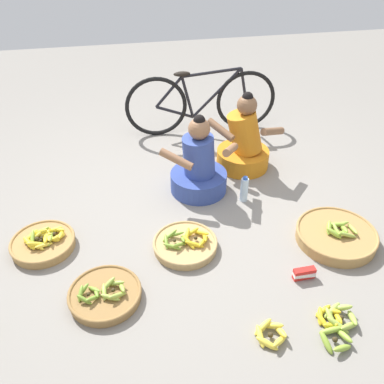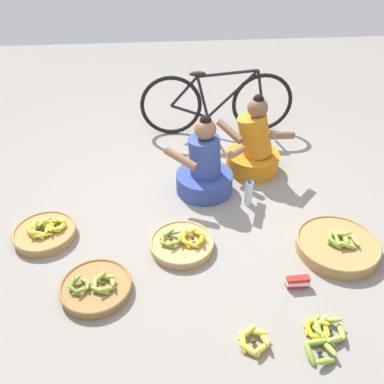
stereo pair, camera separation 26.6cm
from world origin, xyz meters
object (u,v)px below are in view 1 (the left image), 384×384
Objects in this scene: bicycle_leaning at (201,102)px; banana_basket_back_left at (105,294)px; loose_bananas_back_right at (270,334)px; banana_basket_back_center at (185,244)px; loose_bananas_front_left at (336,323)px; packet_carton_stack at (304,274)px; water_bottle at (244,189)px; vendor_woman_behind at (244,144)px; banana_basket_front_right at (43,242)px; vendor_woman_front at (199,168)px; banana_basket_mid_left at (336,235)px.

banana_basket_back_left is (-1.15, -2.27, -0.32)m from bicycle_leaning.
banana_basket_back_center is at bearing 113.12° from loose_bananas_back_right.
loose_bananas_front_left is 2.21× the size of packet_carton_stack.
bicycle_leaning reaches higher than water_bottle.
banana_basket_back_center is at bearing -105.46° from bicycle_leaning.
vendor_woman_behind is 1.58× the size of banana_basket_front_right.
bicycle_leaning is at bearing 96.41° from packet_carton_stack.
water_bottle is (0.10, -1.37, -0.24)m from bicycle_leaning.
banana_basket_front_right reaches higher than banana_basket_back_left.
banana_basket_front_right is 1.38× the size of loose_bananas_front_left.
vendor_woman_front is at bearing 51.94° from banana_basket_back_left.
banana_basket_back_left is 1.39× the size of loose_bananas_front_left.
bicycle_leaning is 1.98m from banana_basket_back_center.
banana_basket_back_center is 0.74m from banana_basket_back_left.
vendor_woman_front is 4.65× the size of packet_carton_stack.
banana_basket_back_center is 2.23× the size of loose_bananas_back_right.
vendor_woman_behind is 1.56× the size of banana_basket_back_center.
loose_bananas_back_right is at bearing -92.89° from bicycle_leaning.
loose_bananas_back_right is at bearing -85.77° from vendor_woman_front.
vendor_woman_front reaches higher than banana_basket_front_right.
banana_basket_mid_left is 1.27× the size of banana_basket_front_right.
water_bottle reaches higher than loose_bananas_front_left.
banana_basket_mid_left is 1.20m from banana_basket_back_center.
bicycle_leaning is at bearing 63.14° from banana_basket_back_left.
banana_basket_front_right is 2.21m from loose_bananas_front_left.
packet_carton_stack is (0.79, -0.47, 0.00)m from banana_basket_back_center.
banana_basket_back_left is at bearing 153.33° from loose_bananas_back_right.
vendor_woman_behind reaches higher than banana_basket_mid_left.
water_bottle is 1.00m from packet_carton_stack.
loose_bananas_front_left is at bearing -0.01° from loose_bananas_back_right.
loose_bananas_front_left is at bearing -47.38° from banana_basket_back_center.
banana_basket_back_left is 1.54m from loose_bananas_front_left.
packet_carton_stack is at bearing -89.66° from vendor_woman_behind.
banana_basket_front_right is at bearing 159.91° from packet_carton_stack.
bicycle_leaning is (-0.26, 0.82, 0.11)m from vendor_woman_behind.
loose_bananas_back_right is (1.47, -1.11, -0.02)m from banana_basket_front_right.
banana_basket_front_right is 0.76m from banana_basket_back_left.
banana_basket_back_center reaches higher than packet_carton_stack.
loose_bananas_back_right is at bearing -133.64° from packet_carton_stack.
vendor_woman_front is 1.45m from banana_basket_back_left.
vendor_woman_front is 3.02× the size of water_bottle.
vendor_woman_front is at bearing 70.89° from banana_basket_back_center.
vendor_woman_front is 0.45m from water_bottle.
banana_basket_back_left is at bearing 160.72° from loose_bananas_front_left.
bicycle_leaning reaches higher than loose_bananas_front_left.
loose_bananas_back_right is (1.01, -0.51, -0.01)m from banana_basket_back_left.
vendor_woman_front is 1.50× the size of banana_basket_back_center.
banana_basket_back_left is 3.08× the size of packet_carton_stack.
banana_basket_mid_left reaches higher than loose_bananas_back_right.
banana_basket_front_right is 2.20× the size of loose_bananas_back_right.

